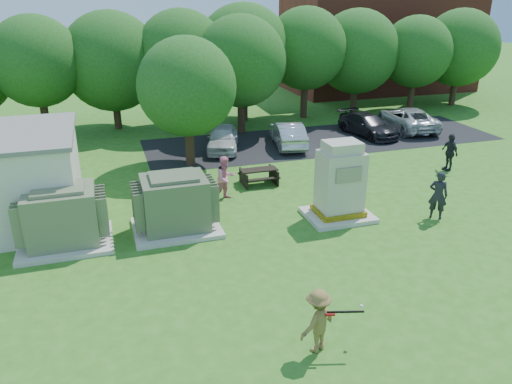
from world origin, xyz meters
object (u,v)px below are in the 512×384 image
object	(u,v)px
transformer_left	(63,218)
car_white	(223,138)
batter	(318,321)
person_at_picnic	(226,178)
car_silver_a	(288,134)
car_dark	(368,125)
picnic_table	(259,175)
generator_cabinet	(340,185)
person_by_generator	(438,195)
person_walking_right	(450,152)
car_silver_b	(408,119)
transformer_right	(175,205)

from	to	relation	value
transformer_left	car_white	world-z (taller)	transformer_left
batter	person_at_picnic	distance (m)	9.57
transformer_left	car_silver_a	world-z (taller)	transformer_left
transformer_left	car_dark	xyz separation A→B (m)	(16.36, 9.11, -0.35)
picnic_table	person_at_picnic	world-z (taller)	person_at_picnic
generator_cabinet	person_at_picnic	size ratio (longest dim) A/B	1.62
person_by_generator	person_walking_right	bearing A→B (deg)	-90.51
car_silver_b	person_walking_right	bearing A→B (deg)	78.42
person_walking_right	car_silver_b	world-z (taller)	person_walking_right
person_by_generator	car_silver_a	xyz separation A→B (m)	(-1.95, 10.37, -0.25)
car_dark	car_silver_b	xyz separation A→B (m)	(2.97, 0.48, 0.06)
car_silver_b	car_white	bearing A→B (deg)	10.78
transformer_left	person_at_picnic	distance (m)	6.45
generator_cabinet	batter	world-z (taller)	generator_cabinet
transformer_right	batter	xyz separation A→B (m)	(2.15, -7.36, -0.16)
car_silver_a	transformer_right	bearing A→B (deg)	58.43
batter	car_dark	size ratio (longest dim) A/B	0.38
picnic_table	car_silver_b	world-z (taller)	car_silver_b
batter	person_by_generator	size ratio (longest dim) A/B	0.88
transformer_left	person_walking_right	xyz separation A→B (m)	(16.95, 2.53, -0.09)
person_at_picnic	car_silver_b	xyz separation A→B (m)	(13.26, 7.39, -0.23)
car_silver_a	car_white	bearing A→B (deg)	4.00
batter	car_silver_b	size ratio (longest dim) A/B	0.33
car_silver_a	car_dark	size ratio (longest dim) A/B	0.95
person_walking_right	person_by_generator	bearing A→B (deg)	-42.02
car_silver_b	generator_cabinet	bearing A→B (deg)	53.91
picnic_table	person_walking_right	distance (m)	9.13
person_at_picnic	car_white	xyz separation A→B (m)	(1.52, 6.63, -0.25)
transformer_right	car_dark	xyz separation A→B (m)	(12.66, 9.11, -0.35)
generator_cabinet	picnic_table	bearing A→B (deg)	112.91
car_white	person_by_generator	bearing A→B (deg)	-46.35
person_by_generator	car_silver_b	world-z (taller)	person_by_generator
batter	car_white	distance (m)	16.28
transformer_right	car_silver_a	bearing A→B (deg)	48.77
transformer_left	generator_cabinet	xyz separation A→B (m)	(9.64, -0.74, 0.32)
transformer_left	car_silver_a	bearing A→B (deg)	37.29
person_at_picnic	transformer_right	bearing A→B (deg)	-161.58
car_silver_b	picnic_table	bearing A→B (deg)	35.26
generator_cabinet	car_silver_b	world-z (taller)	generator_cabinet
car_silver_b	car_dark	bearing A→B (deg)	16.23
person_by_generator	person_walking_right	distance (m)	5.88
batter	car_white	world-z (taller)	batter
car_silver_a	generator_cabinet	bearing A→B (deg)	90.50
transformer_left	transformer_right	distance (m)	3.70
transformer_right	car_white	xyz separation A→B (m)	(3.89, 8.83, -0.32)
picnic_table	car_silver_a	size ratio (longest dim) A/B	0.40
person_by_generator	car_white	size ratio (longest dim) A/B	0.48
car_silver_b	person_at_picnic	bearing A→B (deg)	36.18
person_by_generator	transformer_right	bearing A→B (deg)	29.17
car_silver_b	transformer_left	bearing A→B (deg)	33.45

